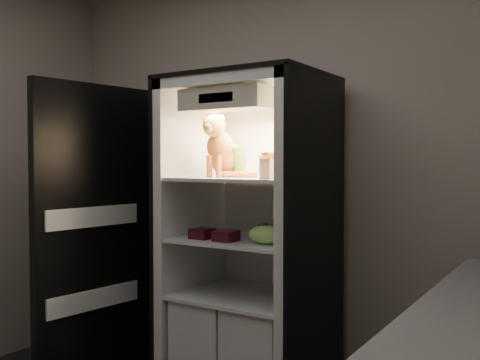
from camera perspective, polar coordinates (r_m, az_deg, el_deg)
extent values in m
plane|color=beige|center=(3.50, 4.79, 1.46)|extent=(3.60, 0.00, 3.60)
cube|color=white|center=(3.42, 3.74, -5.69)|extent=(0.85, 0.06, 1.85)
cube|color=white|center=(3.37, -4.85, -5.80)|extent=(0.06, 0.70, 1.85)
cube|color=white|center=(2.96, 7.43, -6.91)|extent=(0.06, 0.70, 1.85)
cube|color=white|center=(3.14, 0.89, 10.00)|extent=(0.85, 0.70, 0.06)
cube|color=black|center=(3.40, -5.41, -5.75)|extent=(0.02, 0.72, 1.87)
cube|color=black|center=(2.94, 8.17, -6.96)|extent=(0.02, 0.72, 1.87)
cube|color=black|center=(3.15, 0.89, 10.76)|extent=(0.90, 0.72, 0.02)
cube|color=white|center=(3.09, 0.59, 0.10)|extent=(0.73, 0.62, 0.02)
cube|color=white|center=(3.12, 0.59, -6.33)|extent=(0.73, 0.62, 0.02)
cube|color=white|center=(3.35, -2.05, -15.96)|extent=(0.34, 0.58, 0.48)
cube|color=white|center=(3.17, 3.38, -17.00)|extent=(0.34, 0.58, 0.48)
cube|color=white|center=(3.19, 0.59, -12.21)|extent=(0.73, 0.62, 0.02)
cube|color=beige|center=(2.93, -1.62, 8.61)|extent=(0.52, 0.18, 0.12)
cube|color=black|center=(2.86, -2.60, 8.77)|extent=(0.22, 0.01, 0.05)
cube|color=black|center=(3.41, -14.85, -5.78)|extent=(0.17, 0.87, 1.85)
cube|color=white|center=(3.43, -15.45, -12.10)|extent=(0.14, 0.64, 0.12)
cube|color=white|center=(3.35, -15.53, -3.77)|extent=(0.14, 0.64, 0.12)
ellipsoid|color=#CD551A|center=(3.23, -1.21, 2.12)|extent=(0.21, 0.26, 0.21)
ellipsoid|color=#CD551A|center=(3.14, -2.15, 3.57)|extent=(0.17, 0.15, 0.18)
sphere|color=orange|center=(3.10, -2.80, 5.80)|extent=(0.14, 0.14, 0.13)
sphere|color=orange|center=(3.05, -3.37, 5.58)|extent=(0.06, 0.06, 0.06)
cone|color=orange|center=(3.13, -3.32, 6.94)|extent=(0.05, 0.05, 0.06)
cone|color=orange|center=(3.09, -2.08, 7.01)|extent=(0.05, 0.05, 0.06)
cylinder|color=#CD551A|center=(3.11, -3.29, 1.48)|extent=(0.03, 0.03, 0.13)
cylinder|color=#CD551A|center=(3.07, -2.30, 1.48)|extent=(0.03, 0.03, 0.13)
cylinder|color=#CD551A|center=(3.10, -0.35, 0.62)|extent=(0.23, 0.14, 0.03)
cylinder|color=#258931|center=(3.14, -0.09, 1.78)|extent=(0.07, 0.07, 0.16)
cylinder|color=#258931|center=(3.14, -0.09, 3.38)|extent=(0.07, 0.07, 0.01)
cylinder|color=white|center=(3.19, 2.80, 1.32)|extent=(0.09, 0.09, 0.11)
cylinder|color=blue|center=(3.19, 2.80, 2.45)|extent=(0.09, 0.09, 0.02)
cylinder|color=maroon|center=(3.03, 3.00, 1.47)|extent=(0.08, 0.08, 0.13)
cylinder|color=#AE8F2E|center=(3.03, 3.00, 2.82)|extent=(0.08, 0.08, 0.01)
cylinder|color=maroon|center=(3.05, 6.31, 2.18)|extent=(0.13, 0.13, 0.20)
cylinder|color=white|center=(3.05, 6.32, 4.26)|extent=(0.13, 0.13, 0.02)
cube|color=white|center=(2.80, 2.93, 1.20)|extent=(0.06, 0.06, 0.11)
cylinder|color=black|center=(3.12, 4.89, -5.05)|extent=(0.07, 0.07, 0.12)
cylinder|color=#B2B2B2|center=(3.11, 4.89, -3.93)|extent=(0.07, 0.07, 0.00)
cylinder|color=black|center=(3.03, 5.51, -5.34)|extent=(0.06, 0.06, 0.11)
cylinder|color=#B2B2B2|center=(3.02, 5.51, -4.26)|extent=(0.06, 0.06, 0.00)
cylinder|color=black|center=(2.95, 4.16, -5.37)|extent=(0.07, 0.07, 0.13)
cylinder|color=#B2B2B2|center=(2.94, 4.17, -4.10)|extent=(0.07, 0.07, 0.00)
cylinder|color=#523117|center=(3.15, 2.44, -5.40)|extent=(0.06, 0.06, 0.07)
cylinder|color=#B2B2B2|center=(3.15, 2.44, -4.66)|extent=(0.06, 0.06, 0.01)
ellipsoid|color=#8CCF60|center=(2.89, 2.75, -5.83)|extent=(0.20, 0.14, 0.10)
cube|color=#490C1B|center=(3.08, -4.07, -5.73)|extent=(0.12, 0.12, 0.06)
cube|color=#490C1B|center=(2.97, -1.50, -5.99)|extent=(0.12, 0.12, 0.06)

